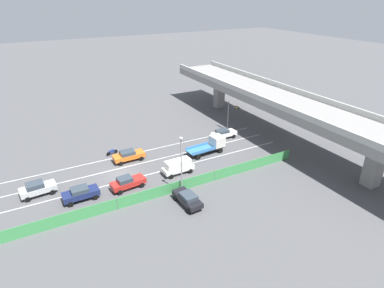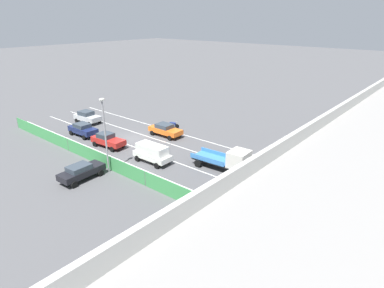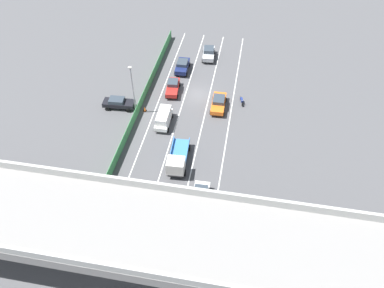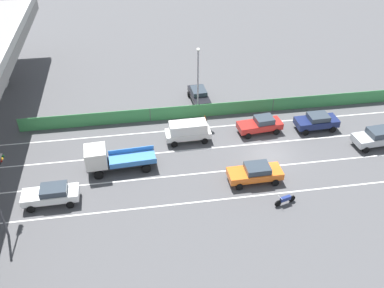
% 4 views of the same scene
% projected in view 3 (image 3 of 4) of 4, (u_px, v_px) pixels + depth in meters
% --- Properties ---
extents(ground_plane, '(300.00, 300.00, 0.00)m').
position_uv_depth(ground_plane, '(197.00, 95.00, 56.27)').
color(ground_plane, '#4C4C4F').
extents(lane_line_left_edge, '(0.14, 44.07, 0.01)m').
position_uv_depth(lane_line_left_edge, '(230.00, 116.00, 52.78)').
color(lane_line_left_edge, silver).
rests_on(lane_line_left_edge, ground).
extents(lane_line_mid_left, '(0.14, 44.07, 0.01)m').
position_uv_depth(lane_line_mid_left, '(205.00, 113.00, 53.23)').
color(lane_line_mid_left, silver).
rests_on(lane_line_mid_left, ground).
extents(lane_line_mid_right, '(0.14, 44.07, 0.01)m').
position_uv_depth(lane_line_mid_right, '(180.00, 110.00, 53.68)').
color(lane_line_mid_right, silver).
rests_on(lane_line_mid_right, ground).
extents(lane_line_right_edge, '(0.14, 44.07, 0.01)m').
position_uv_depth(lane_line_right_edge, '(156.00, 107.00, 54.13)').
color(lane_line_right_edge, silver).
rests_on(lane_line_right_edge, ground).
extents(elevated_overpass, '(57.06, 8.70, 7.97)m').
position_uv_depth(elevated_overpass, '(144.00, 232.00, 32.25)').
color(elevated_overpass, gray).
rests_on(elevated_overpass, ground).
extents(green_fence, '(0.10, 40.17, 1.51)m').
position_uv_depth(green_fence, '(141.00, 102.00, 53.87)').
color(green_fence, '#3D8E4C').
rests_on(green_fence, ground).
extents(car_sedan_silver, '(2.38, 4.39, 1.77)m').
position_uv_depth(car_sedan_silver, '(209.00, 53.00, 62.87)').
color(car_sedan_silver, '#B7BABC').
rests_on(car_sedan_silver, ground).
extents(car_sedan_red, '(2.27, 4.59, 1.69)m').
position_uv_depth(car_sedan_red, '(173.00, 87.00, 56.19)').
color(car_sedan_red, red).
rests_on(car_sedan_red, ground).
extents(car_taxi_orange, '(2.13, 4.70, 1.63)m').
position_uv_depth(car_taxi_orange, '(219.00, 103.00, 53.48)').
color(car_taxi_orange, orange).
rests_on(car_taxi_orange, ground).
extents(car_van_white, '(2.02, 4.43, 2.03)m').
position_uv_depth(car_van_white, '(164.00, 118.00, 50.78)').
color(car_van_white, silver).
rests_on(car_van_white, ground).
extents(car_sedan_white, '(2.03, 4.54, 1.61)m').
position_uv_depth(car_sedan_white, '(200.00, 197.00, 41.55)').
color(car_sedan_white, white).
rests_on(car_sedan_white, ground).
extents(car_sedan_navy, '(2.15, 4.35, 1.67)m').
position_uv_depth(car_sedan_navy, '(182.00, 66.00, 60.20)').
color(car_sedan_navy, navy).
rests_on(car_sedan_navy, ground).
extents(flatbed_truck_blue, '(2.64, 6.26, 2.48)m').
position_uv_depth(flatbed_truck_blue, '(177.00, 161.00, 44.90)').
color(flatbed_truck_blue, black).
rests_on(flatbed_truck_blue, ground).
extents(motorcycle, '(0.75, 1.91, 0.93)m').
position_uv_depth(motorcycle, '(242.00, 101.00, 54.54)').
color(motorcycle, black).
rests_on(motorcycle, ground).
extents(parked_sedan_dark, '(4.57, 2.18, 1.57)m').
position_uv_depth(parked_sedan_dark, '(118.00, 103.00, 53.50)').
color(parked_sedan_dark, black).
rests_on(parked_sedan_dark, ground).
extents(traffic_light, '(3.40, 0.45, 5.37)m').
position_uv_depth(traffic_light, '(215.00, 206.00, 37.22)').
color(traffic_light, '#47474C').
rests_on(traffic_light, ground).
extents(street_lamp, '(0.60, 0.36, 7.67)m').
position_uv_depth(street_lamp, '(132.00, 86.00, 50.11)').
color(street_lamp, gray).
rests_on(street_lamp, ground).
extents(traffic_cone, '(0.47, 0.47, 0.71)m').
position_uv_depth(traffic_cone, '(145.00, 109.00, 53.38)').
color(traffic_cone, orange).
rests_on(traffic_cone, ground).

